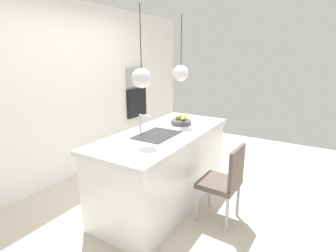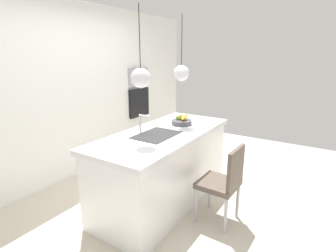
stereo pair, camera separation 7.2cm
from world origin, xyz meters
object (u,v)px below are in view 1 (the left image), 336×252
Objects in this scene: fruit_bowl at (181,121)px; microwave at (135,77)px; chair_near at (225,180)px; oven at (136,103)px.

microwave is (1.08, 1.60, 0.43)m from fruit_bowl.
microwave is at bearing 57.42° from chair_near.
chair_near is (-0.44, -0.79, -0.47)m from fruit_bowl.
chair_near is at bearing -122.58° from microwave.
microwave is at bearing 0.00° from oven.
chair_near is (-1.52, -2.38, -0.90)m from microwave.
fruit_bowl is at bearing -124.11° from oven.
fruit_bowl is at bearing 60.68° from chair_near.
fruit_bowl is 0.48× the size of oven.
microwave reaches higher than oven.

